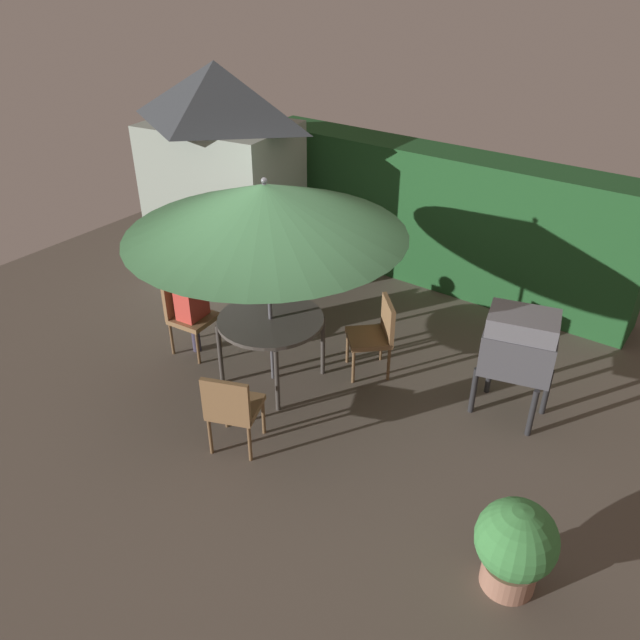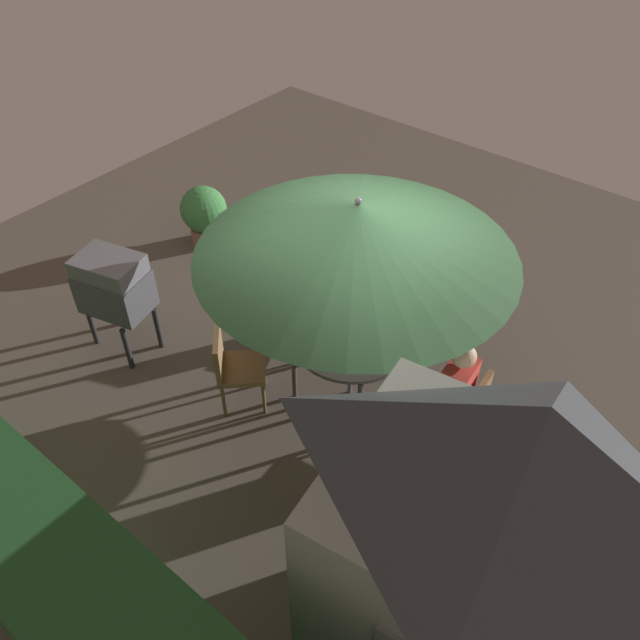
{
  "view_description": "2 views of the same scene",
  "coord_description": "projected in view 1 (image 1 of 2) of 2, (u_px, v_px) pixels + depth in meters",
  "views": [
    {
      "loc": [
        3.56,
        -4.14,
        4.29
      ],
      "look_at": [
        0.24,
        0.41,
        0.87
      ],
      "focal_mm": 35.38,
      "sensor_mm": 36.0,
      "label": 1
    },
    {
      "loc": [
        -2.88,
        3.93,
        5.07
      ],
      "look_at": [
        0.07,
        0.28,
        0.86
      ],
      "focal_mm": 36.14,
      "sensor_mm": 36.0,
      "label": 2
    }
  ],
  "objects": [
    {
      "name": "ground_plane",
      "position": [
        280.0,
        397.0,
        6.88
      ],
      "size": [
        11.0,
        11.0,
        0.0
      ],
      "primitive_type": "plane",
      "color": "brown"
    },
    {
      "name": "hedge_backdrop",
      "position": [
        436.0,
        217.0,
        8.81
      ],
      "size": [
        5.56,
        0.68,
        1.89
      ],
      "color": "#1E4C23",
      "rests_on": "ground"
    },
    {
      "name": "garden_shed",
      "position": [
        223.0,
        173.0,
        8.69
      ],
      "size": [
        2.21,
        1.7,
        2.97
      ],
      "color": "gray",
      "rests_on": "ground"
    },
    {
      "name": "patio_table",
      "position": [
        271.0,
        324.0,
        6.81
      ],
      "size": [
        1.15,
        1.15,
        0.79
      ],
      "color": "#47423D",
      "rests_on": "ground"
    },
    {
      "name": "patio_umbrella",
      "position": [
        265.0,
        209.0,
        6.13
      ],
      "size": [
        2.83,
        2.83,
        2.35
      ],
      "color": "#4C4C51",
      "rests_on": "ground"
    },
    {
      "name": "bbq_grill",
      "position": [
        519.0,
        345.0,
        6.22
      ],
      "size": [
        0.8,
        0.66,
        1.2
      ],
      "color": "#47474C",
      "rests_on": "ground"
    },
    {
      "name": "chair_near_shed",
      "position": [
        187.0,
        311.0,
        7.43
      ],
      "size": [
        0.51,
        0.5,
        0.9
      ],
      "color": "olive",
      "rests_on": "ground"
    },
    {
      "name": "chair_far_side",
      "position": [
        232.0,
        407.0,
        5.92
      ],
      "size": [
        0.6,
        0.6,
        0.9
      ],
      "color": "olive",
      "rests_on": "ground"
    },
    {
      "name": "chair_toward_hedge",
      "position": [
        376.0,
        332.0,
        7.04
      ],
      "size": [
        0.65,
        0.65,
        0.9
      ],
      "color": "olive",
      "rests_on": "ground"
    },
    {
      "name": "potted_plant_by_shed",
      "position": [
        515.0,
        545.0,
        4.67
      ],
      "size": [
        0.62,
        0.62,
        0.81
      ],
      "color": "#936651",
      "rests_on": "ground"
    },
    {
      "name": "person_in_red",
      "position": [
        191.0,
        294.0,
        7.25
      ],
      "size": [
        0.27,
        0.36,
        1.26
      ],
      "color": "#CC3D33",
      "rests_on": "ground"
    }
  ]
}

